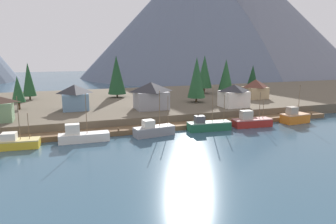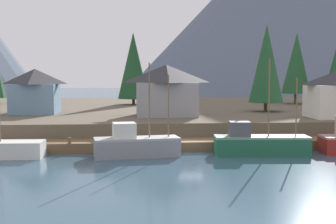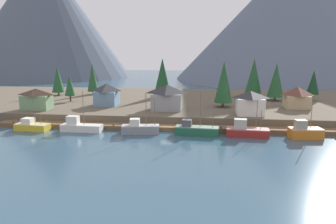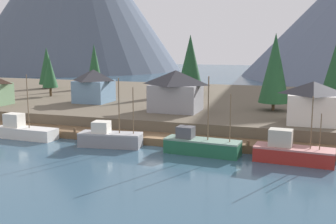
{
  "view_description": "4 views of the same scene",
  "coord_description": "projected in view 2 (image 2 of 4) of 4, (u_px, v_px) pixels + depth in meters",
  "views": [
    {
      "loc": [
        -22.8,
        -59.47,
        16.35
      ],
      "look_at": [
        -0.54,
        3.31,
        3.48
      ],
      "focal_mm": 33.5,
      "sensor_mm": 36.0,
      "label": 1
    },
    {
      "loc": [
        -5.82,
        -45.58,
        7.86
      ],
      "look_at": [
        -1.96,
        3.06,
        3.84
      ],
      "focal_mm": 49.22,
      "sensor_mm": 36.0,
      "label": 2
    },
    {
      "loc": [
        8.0,
        -68.07,
        17.78
      ],
      "look_at": [
        0.03,
        3.56,
        3.79
      ],
      "focal_mm": 34.12,
      "sensor_mm": 36.0,
      "label": 3
    },
    {
      "loc": [
        18.18,
        -48.2,
        13.03
      ],
      "look_at": [
        0.64,
        3.55,
        3.99
      ],
      "focal_mm": 43.45,
      "sensor_mm": 36.0,
      "label": 4
    }
  ],
  "objects": [
    {
      "name": "ground_plane",
      "position": [
        172.0,
        132.0,
        66.3
      ],
      "size": [
        400.0,
        400.0,
        1.0
      ],
      "primitive_type": "cube",
      "color": "#335166"
    },
    {
      "name": "dock",
      "position": [
        187.0,
        144.0,
        48.32
      ],
      "size": [
        80.0,
        4.0,
        1.6
      ],
      "color": "brown",
      "rests_on": "ground_plane"
    },
    {
      "name": "shoreline_bank",
      "position": [
        166.0,
        113.0,
        78.08
      ],
      "size": [
        400.0,
        56.0,
        2.5
      ],
      "primitive_type": "cube",
      "color": "brown",
      "rests_on": "ground_plane"
    },
    {
      "name": "fishing_boat_grey",
      "position": [
        135.0,
        145.0,
        43.84
      ],
      "size": [
        8.35,
        3.74,
        8.93
      ],
      "rotation": [
        0.0,
        0.0,
        0.14
      ],
      "color": "gray",
      "rests_on": "ground_plane"
    },
    {
      "name": "fishing_boat_green",
      "position": [
        259.0,
        144.0,
        45.01
      ],
      "size": [
        9.28,
        3.39,
        9.42
      ],
      "rotation": [
        0.0,
        0.0,
        -0.08
      ],
      "color": "#1E5B3D",
      "rests_on": "ground_plane"
    },
    {
      "name": "house_white",
      "position": [
        336.0,
        94.0,
        56.58
      ],
      "size": [
        6.63,
        5.85,
        5.74
      ],
      "color": "silver",
      "rests_on": "shoreline_bank"
    },
    {
      "name": "house_grey",
      "position": [
        166.0,
        90.0,
        59.05
      ],
      "size": [
        8.01,
        6.5,
        6.57
      ],
      "color": "gray",
      "rests_on": "shoreline_bank"
    },
    {
      "name": "house_blue",
      "position": [
        35.0,
        91.0,
        62.8
      ],
      "size": [
        6.29,
        6.41,
        6.09
      ],
      "color": "#6689A8",
      "rests_on": "shoreline_bank"
    },
    {
      "name": "conifer_near_right",
      "position": [
        296.0,
        63.0,
        82.7
      ],
      "size": [
        5.11,
        5.11,
        12.74
      ],
      "color": "#4C3823",
      "rests_on": "shoreline_bank"
    },
    {
      "name": "conifer_mid_right",
      "position": [
        266.0,
        64.0,
        65.71
      ],
      "size": [
        4.91,
        4.91,
        12.45
      ],
      "color": "#4C3823",
      "rests_on": "shoreline_bank"
    },
    {
      "name": "conifer_centre",
      "position": [
        133.0,
        66.0,
        81.47
      ],
      "size": [
        5.52,
        5.52,
        12.73
      ],
      "color": "#4C3823",
      "rests_on": "shoreline_bank"
    }
  ]
}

